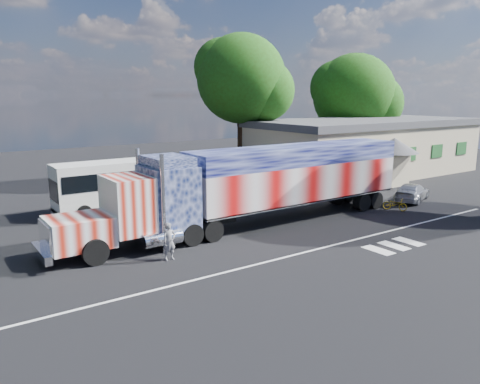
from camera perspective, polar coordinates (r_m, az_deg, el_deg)
ground at (r=25.23m, az=3.90°, el=-5.37°), size 100.00×100.00×0.00m
lane_markings at (r=23.73m, az=12.89°, el=-6.74°), size 30.00×2.67×0.01m
semi_truck at (r=26.92m, az=2.60°, el=1.10°), size 22.31×3.52×4.76m
coach_bus at (r=31.89m, az=-11.98°, el=1.13°), size 11.19×2.60×3.25m
hall_building at (r=46.14m, az=15.03°, el=5.36°), size 22.40×12.80×5.20m
parked_car at (r=35.54m, az=20.20°, el=-0.01°), size 4.65×3.22×1.25m
woman at (r=21.60m, az=-8.62°, el=-5.99°), size 0.67×0.47×1.76m
bicycle at (r=32.25m, az=18.37°, el=-1.42°), size 1.14×1.64×0.82m
tree_far_ne at (r=53.27m, az=13.89°, el=11.34°), size 9.32×8.88×11.86m
tree_ne_a at (r=42.47m, az=0.36°, el=13.55°), size 8.27×7.87×12.77m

